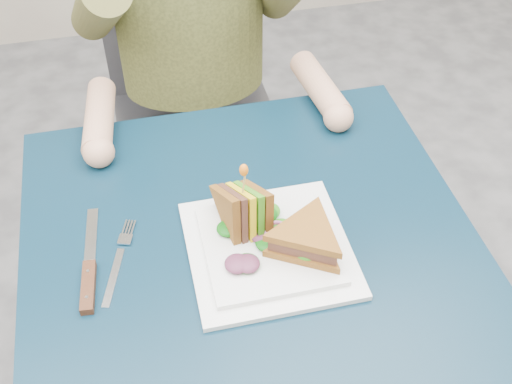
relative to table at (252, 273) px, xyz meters
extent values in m
cube|color=black|center=(0.00, 0.00, 0.06)|extent=(0.75, 0.75, 0.03)
cylinder|color=#595B5E|center=(-0.32, 0.32, -0.30)|extent=(0.04, 0.04, 0.70)
cylinder|color=#595B5E|center=(0.32, 0.32, -0.30)|extent=(0.04, 0.04, 0.70)
cube|color=#47474C|center=(0.00, 0.67, -0.20)|extent=(0.42, 0.40, 0.04)
cube|color=#47474C|center=(0.00, 0.85, 0.05)|extent=(0.42, 0.03, 0.46)
cylinder|color=#47474C|center=(-0.18, 0.50, -0.44)|extent=(0.02, 0.02, 0.43)
cylinder|color=#47474C|center=(0.18, 0.50, -0.44)|extent=(0.02, 0.02, 0.43)
cylinder|color=#47474C|center=(-0.18, 0.84, -0.44)|extent=(0.02, 0.02, 0.43)
cylinder|color=#47474C|center=(0.18, 0.84, -0.44)|extent=(0.02, 0.02, 0.43)
cylinder|color=brown|center=(-0.20, 0.56, 0.23)|extent=(0.15, 0.39, 0.31)
cylinder|color=tan|center=(-0.23, 0.36, 0.11)|extent=(0.08, 0.20, 0.06)
sphere|color=tan|center=(-0.23, 0.26, 0.11)|extent=(0.06, 0.06, 0.06)
cylinder|color=tan|center=(0.23, 0.36, 0.11)|extent=(0.08, 0.20, 0.06)
sphere|color=tan|center=(0.23, 0.26, 0.11)|extent=(0.06, 0.06, 0.06)
cube|color=white|center=(0.02, -0.02, 0.08)|extent=(0.26, 0.26, 0.01)
cube|color=white|center=(0.02, -0.02, 0.09)|extent=(0.21, 0.21, 0.01)
cube|color=silver|center=(-0.23, -0.02, 0.08)|extent=(0.04, 0.11, 0.00)
cube|color=silver|center=(-0.20, 0.05, 0.08)|extent=(0.03, 0.03, 0.00)
cube|color=silver|center=(-0.20, 0.08, 0.08)|extent=(0.01, 0.03, 0.00)
cube|color=silver|center=(-0.20, 0.08, 0.08)|extent=(0.01, 0.03, 0.00)
cube|color=silver|center=(-0.19, 0.08, 0.08)|extent=(0.01, 0.03, 0.00)
cube|color=silver|center=(-0.19, 0.08, 0.08)|extent=(0.01, 0.03, 0.00)
cube|color=silver|center=(-0.26, 0.07, 0.08)|extent=(0.03, 0.14, 0.00)
cube|color=black|center=(-0.27, -0.04, 0.09)|extent=(0.03, 0.10, 0.01)
cylinder|color=silver|center=(-0.26, -0.01, 0.09)|extent=(0.01, 0.01, 0.00)
cylinder|color=silver|center=(-0.27, -0.06, 0.09)|extent=(0.01, 0.01, 0.00)
cylinder|color=tan|center=(-0.01, 0.02, 0.20)|extent=(0.01, 0.01, 0.06)
ellipsoid|color=orange|center=(-0.01, 0.02, 0.23)|extent=(0.01, 0.01, 0.02)
torus|color=#9E4C7A|center=(0.04, -0.02, 0.11)|extent=(0.04, 0.04, 0.02)
camera|label=1|loc=(-0.15, -0.68, 0.88)|focal=45.00mm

